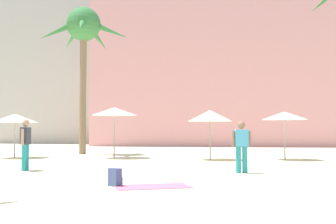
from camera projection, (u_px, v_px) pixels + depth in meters
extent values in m
plane|color=beige|center=(85.00, 211.00, 6.73)|extent=(120.00, 120.00, 0.00)
cube|color=pink|center=(219.00, 77.00, 38.88)|extent=(21.32, 11.20, 12.55)
cylinder|color=#896B4C|center=(83.00, 89.00, 23.18)|extent=(0.37, 0.37, 7.27)
sphere|color=#387A3D|center=(84.00, 24.00, 23.34)|extent=(1.90, 1.90, 1.90)
cone|color=#387A3D|center=(110.00, 31.00, 23.36)|extent=(2.18, 0.71, 1.16)
cone|color=#387A3D|center=(98.00, 38.00, 24.60)|extent=(1.02, 2.10, 1.39)
cone|color=#387A3D|center=(73.00, 37.00, 24.46)|extent=(1.75, 1.80, 1.33)
cone|color=#387A3D|center=(57.00, 31.00, 22.88)|extent=(2.06, 1.26, 1.38)
cone|color=#387A3D|center=(82.00, 25.00, 21.88)|extent=(0.94, 2.16, 1.22)
cone|color=#2D6B33|center=(326.00, 0.00, 23.11)|extent=(1.45, 2.53, 1.10)
cylinder|color=gray|center=(114.00, 133.00, 19.94)|extent=(0.06, 0.06, 2.42)
cone|color=white|center=(114.00, 111.00, 19.99)|extent=(2.19, 2.19, 0.39)
cylinder|color=gray|center=(285.00, 136.00, 18.71)|extent=(0.06, 0.06, 2.15)
cone|color=white|center=(284.00, 116.00, 18.75)|extent=(2.03, 2.03, 0.36)
cylinder|color=gray|center=(15.00, 136.00, 20.01)|extent=(0.06, 0.06, 2.11)
cone|color=beige|center=(15.00, 118.00, 20.04)|extent=(2.20, 2.20, 0.42)
cylinder|color=gray|center=(210.00, 135.00, 18.71)|extent=(0.06, 0.06, 2.23)
cone|color=beige|center=(210.00, 116.00, 18.75)|extent=(2.01, 2.01, 0.51)
cube|color=#EF6684|center=(152.00, 187.00, 9.65)|extent=(1.93, 1.48, 0.01)
cube|color=#3E507B|center=(115.00, 177.00, 9.76)|extent=(0.35, 0.32, 0.42)
cube|color=navy|center=(119.00, 180.00, 9.85)|extent=(0.21, 0.17, 0.18)
cylinder|color=teal|center=(24.00, 158.00, 13.47)|extent=(0.17, 0.17, 0.86)
cylinder|color=teal|center=(26.00, 157.00, 13.67)|extent=(0.17, 0.17, 0.86)
cube|color=#333842|center=(26.00, 136.00, 13.60)|extent=(0.25, 0.41, 0.56)
sphere|color=tan|center=(26.00, 123.00, 13.62)|extent=(0.26, 0.26, 0.24)
cylinder|color=tan|center=(22.00, 137.00, 13.35)|extent=(0.11, 0.11, 0.53)
cylinder|color=tan|center=(28.00, 137.00, 13.85)|extent=(0.11, 0.11, 0.53)
cylinder|color=teal|center=(245.00, 160.00, 12.84)|extent=(0.18, 0.18, 0.81)
cylinder|color=teal|center=(238.00, 160.00, 12.83)|extent=(0.18, 0.18, 0.81)
cube|color=#4CB2DB|center=(241.00, 138.00, 12.86)|extent=(0.43, 0.28, 0.52)
sphere|color=#936B51|center=(241.00, 125.00, 12.88)|extent=(0.28, 0.28, 0.24)
cylinder|color=#936B51|center=(250.00, 139.00, 12.87)|extent=(0.12, 0.12, 0.50)
cylinder|color=#936B51|center=(233.00, 139.00, 12.85)|extent=(0.12, 0.12, 0.50)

